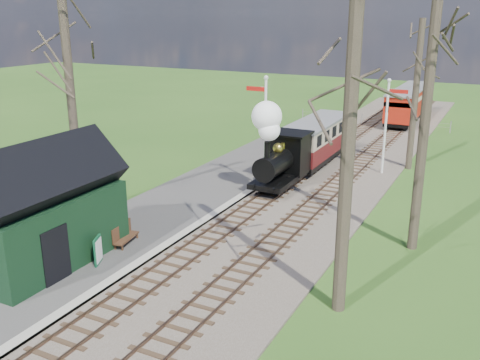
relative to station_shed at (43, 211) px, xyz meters
The scene contains 19 objects.
ground 6.29m from the station_shed, 42.94° to the right, with size 140.00×140.00×0.00m, color #2E571B.
distant_hills 63.40m from the station_shed, 84.61° to the left, with size 114.40×48.00×22.02m.
ballast_bed 18.98m from the station_shed, 72.73° to the left, with size 8.00×60.00×0.10m, color brown.
track_near 18.63m from the station_shed, 76.57° to the left, with size 1.60×60.00×0.15m.
track_far 19.40m from the station_shed, 69.04° to the left, with size 1.60×60.00×0.15m.
platform 10.26m from the station_shed, 85.44° to the left, with size 5.00×44.00×0.20m, color #474442.
coping_strip 10.69m from the station_shed, 72.79° to the left, with size 0.40×44.00×0.21m, color #B2AD9E.
station_shed is the anchor object (origin of this frame).
semaphore_near 12.58m from the station_shed, 73.62° to the left, with size 1.22×0.24×6.22m.
semaphore_far 20.01m from the station_shed, 64.28° to the left, with size 1.22×0.24×5.72m.
bare_trees 8.81m from the station_shed, 47.30° to the left, with size 15.51×22.39×12.00m.
fence_line 32.38m from the station_shed, 81.83° to the left, with size 12.60×0.08×1.00m.
locomotive 13.11m from the station_shed, 70.91° to the left, with size 1.97×4.59×4.92m.
coach 18.96m from the station_shed, 76.89° to the left, with size 2.30×7.87×2.42m.
red_carriage_a 33.64m from the station_shed, 78.17° to the left, with size 2.26×5.59×2.38m.
red_carriage_b 39.04m from the station_shed, 79.82° to the left, with size 2.26×5.59×2.38m.
sign_board 2.50m from the station_shed, 21.85° to the left, with size 0.36×0.70×1.07m.
bench 3.46m from the station_shed, 60.05° to the left, with size 0.68×1.53×0.85m.
person 2.39m from the station_shed, 56.48° to the left, with size 0.55×0.36×1.50m, color black.
Camera 1 is at (10.63, -9.23, 9.28)m, focal length 40.00 mm.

